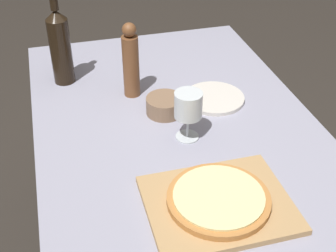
{
  "coord_description": "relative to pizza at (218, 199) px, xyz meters",
  "views": [
    {
      "loc": [
        -0.36,
        -1.06,
        1.66
      ],
      "look_at": [
        -0.05,
        0.07,
        0.83
      ],
      "focal_mm": 50.0,
      "sensor_mm": 36.0,
      "label": 1
    }
  ],
  "objects": [
    {
      "name": "wine_bottle",
      "position": [
        -0.33,
        0.78,
        0.12
      ],
      "size": [
        0.08,
        0.08,
        0.36
      ],
      "color": "black",
      "rests_on": "dining_table"
    },
    {
      "name": "pepper_mill",
      "position": [
        -0.1,
        0.62,
        0.1
      ],
      "size": [
        0.06,
        0.06,
        0.28
      ],
      "color": "brown",
      "rests_on": "dining_table"
    },
    {
      "name": "pizza",
      "position": [
        0.0,
        0.0,
        0.0
      ],
      "size": [
        0.27,
        0.27,
        0.02
      ],
      "color": "#BC7A3D",
      "rests_on": "cutting_board"
    },
    {
      "name": "cutting_board",
      "position": [
        0.0,
        0.0,
        -0.02
      ],
      "size": [
        0.38,
        0.31,
        0.02
      ],
      "color": "tan",
      "rests_on": "dining_table"
    },
    {
      "name": "wine_glass",
      "position": [
        0.01,
        0.31,
        0.09
      ],
      "size": [
        0.09,
        0.09,
        0.16
      ],
      "color": "silver",
      "rests_on": "dining_table"
    },
    {
      "name": "dinner_plate",
      "position": [
        0.17,
        0.5,
        -0.02
      ],
      "size": [
        0.22,
        0.22,
        0.01
      ],
      "color": "silver",
      "rests_on": "dining_table"
    },
    {
      "name": "dining_table",
      "position": [
        0.0,
        0.24,
        -0.11
      ],
      "size": [
        0.92,
        1.74,
        0.77
      ],
      "color": "#9393A8",
      "rests_on": "ground_plane"
    },
    {
      "name": "small_bowl",
      "position": [
        -0.02,
        0.47,
        -0.0
      ],
      "size": [
        0.13,
        0.13,
        0.06
      ],
      "color": "#84664C",
      "rests_on": "dining_table"
    }
  ]
}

